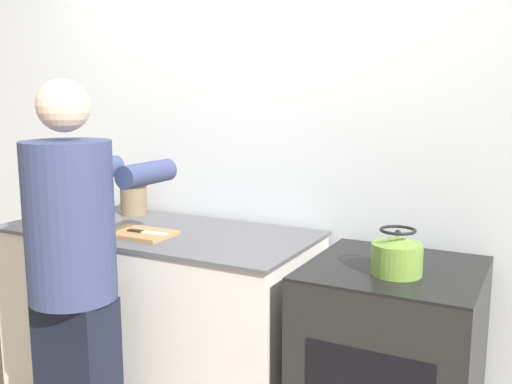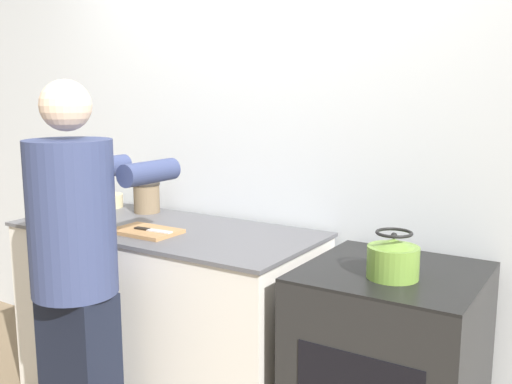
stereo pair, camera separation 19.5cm
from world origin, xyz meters
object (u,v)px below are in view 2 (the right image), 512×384
(person, at_px, (77,265))
(bowl_prep, at_px, (107,201))
(cutting_board, at_px, (146,231))
(knife, at_px, (152,230))
(kettle, at_px, (393,258))
(oven, at_px, (389,377))
(canister_jar, at_px, (147,198))

(person, relative_size, bowl_prep, 9.04)
(cutting_board, distance_m, bowl_prep, 0.73)
(knife, distance_m, kettle, 1.17)
(oven, xyz_separation_m, bowl_prep, (-1.81, 0.22, 0.51))
(person, xyz_separation_m, kettle, (1.18, 0.48, 0.09))
(cutting_board, xyz_separation_m, bowl_prep, (-0.64, 0.35, 0.03))
(cutting_board, relative_size, canister_jar, 1.90)
(knife, xyz_separation_m, canister_jar, (-0.38, 0.37, 0.06))
(kettle, bearing_deg, cutting_board, -178.26)
(person, distance_m, bowl_prep, 1.04)
(person, relative_size, knife, 7.81)
(bowl_prep, bearing_deg, person, -50.32)
(kettle, relative_size, bowl_prep, 1.07)
(oven, distance_m, bowl_prep, 1.90)
(kettle, bearing_deg, oven, 107.10)
(bowl_prep, xyz_separation_m, canister_jar, (0.30, 0.01, 0.05))
(person, bearing_deg, canister_jar, 113.99)
(kettle, bearing_deg, bowl_prep, 170.22)
(bowl_prep, bearing_deg, canister_jar, 2.43)
(oven, relative_size, canister_jar, 5.37)
(knife, distance_m, canister_jar, 0.53)
(person, xyz_separation_m, bowl_prep, (-0.66, 0.80, 0.08))
(knife, bearing_deg, oven, 3.05)
(person, bearing_deg, oven, 26.46)
(cutting_board, height_order, canister_jar, canister_jar)
(oven, height_order, person, person)
(person, distance_m, knife, 0.44)
(oven, distance_m, knife, 1.24)
(kettle, height_order, bowl_prep, kettle)
(oven, height_order, knife, knife)
(knife, xyz_separation_m, bowl_prep, (-0.68, 0.36, 0.02))
(cutting_board, height_order, kettle, kettle)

